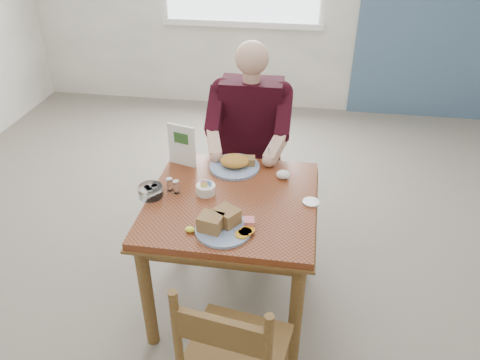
% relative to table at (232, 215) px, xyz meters
% --- Properties ---
extents(floor, '(6.00, 6.00, 0.00)m').
position_rel_table_xyz_m(floor, '(0.00, 0.00, -0.64)').
color(floor, slate).
rests_on(floor, ground).
extents(lemon_wedge, '(0.06, 0.05, 0.03)m').
position_rel_table_xyz_m(lemon_wedge, '(-0.15, -0.31, 0.13)').
color(lemon_wedge, '#FAFF35').
rests_on(lemon_wedge, table).
extents(napkin, '(0.10, 0.09, 0.05)m').
position_rel_table_xyz_m(napkin, '(0.26, 0.25, 0.14)').
color(napkin, white).
rests_on(napkin, table).
extents(metal_dish, '(0.11, 0.11, 0.01)m').
position_rel_table_xyz_m(metal_dish, '(0.42, 0.02, 0.12)').
color(metal_dish, silver).
rests_on(metal_dish, table).
extents(table, '(0.92, 0.92, 0.75)m').
position_rel_table_xyz_m(table, '(0.00, 0.00, 0.00)').
color(table, brown).
rests_on(table, ground).
extents(chair_far, '(0.42, 0.42, 0.95)m').
position_rel_table_xyz_m(chair_far, '(0.00, 0.80, -0.16)').
color(chair_far, brown).
rests_on(chair_far, ground).
extents(chair_near, '(0.48, 0.48, 0.95)m').
position_rel_table_xyz_m(chair_near, '(0.14, -0.79, -0.16)').
color(chair_near, brown).
rests_on(chair_near, ground).
extents(diner, '(0.53, 0.56, 1.39)m').
position_rel_table_xyz_m(diner, '(0.00, 0.71, 0.17)').
color(diner, gray).
rests_on(diner, chair_far).
extents(near_plate, '(0.36, 0.36, 0.09)m').
position_rel_table_xyz_m(near_plate, '(-0.00, -0.27, 0.15)').
color(near_plate, white).
rests_on(near_plate, table).
extents(far_plate, '(0.33, 0.33, 0.08)m').
position_rel_table_xyz_m(far_plate, '(-0.03, 0.32, 0.14)').
color(far_plate, white).
rests_on(far_plate, table).
extents(caddy, '(0.13, 0.13, 0.08)m').
position_rel_table_xyz_m(caddy, '(-0.15, 0.03, 0.14)').
color(caddy, white).
rests_on(caddy, table).
extents(shakers, '(0.09, 0.06, 0.08)m').
position_rel_table_xyz_m(shakers, '(-0.33, 0.02, 0.15)').
color(shakers, white).
rests_on(shakers, table).
extents(creamer, '(0.15, 0.15, 0.06)m').
position_rel_table_xyz_m(creamer, '(-0.44, -0.04, 0.14)').
color(creamer, white).
rests_on(creamer, table).
extents(menu, '(0.17, 0.06, 0.26)m').
position_rel_table_xyz_m(menu, '(-0.35, 0.31, 0.24)').
color(menu, white).
rests_on(menu, table).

